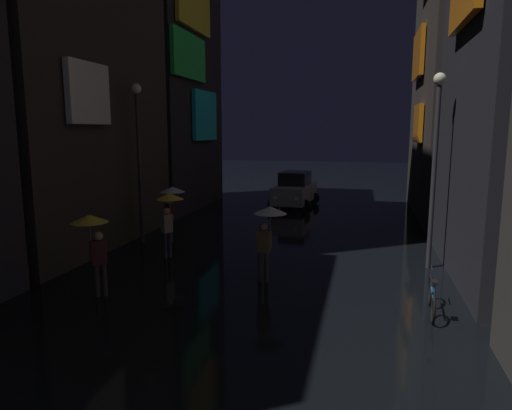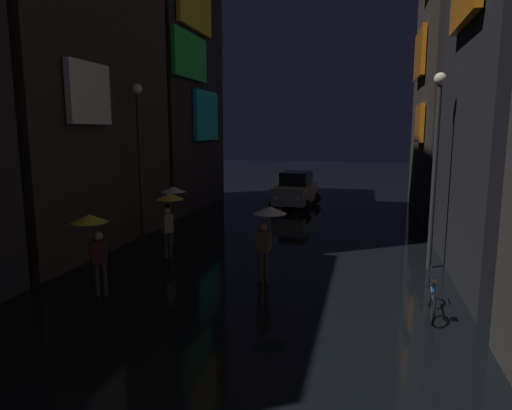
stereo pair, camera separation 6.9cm
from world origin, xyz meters
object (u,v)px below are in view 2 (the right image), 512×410
pedestrian_midstreet_centre_yellow (93,232)px  car_distant (296,190)px  streetlamp_right_far (436,150)px  pedestrian_midstreet_left_yellow (169,207)px  streetlamp_left_far (139,146)px  pedestrian_near_crossing_clear (268,223)px  pedestrian_far_right_clear (172,199)px  bicycle_parked_at_storefront (432,298)px

pedestrian_midstreet_centre_yellow → car_distant: bearing=79.1°
pedestrian_midstreet_centre_yellow → streetlamp_right_far: 9.82m
pedestrian_midstreet_left_yellow → streetlamp_right_far: bearing=4.8°
pedestrian_midstreet_centre_yellow → streetlamp_left_far: size_ratio=0.37×
pedestrian_near_crossing_clear → streetlamp_right_far: 5.47m
pedestrian_far_right_clear → pedestrian_near_crossing_clear: 5.57m
pedestrian_near_crossing_clear → streetlamp_right_far: streetlamp_right_far is taller
pedestrian_midstreet_centre_yellow → pedestrian_far_right_clear: (-0.38, 5.63, 0.00)m
streetlamp_right_far → pedestrian_near_crossing_clear: bearing=-151.9°
streetlamp_left_far → pedestrian_midstreet_centre_yellow: bearing=-74.4°
pedestrian_far_right_clear → bicycle_parked_at_storefront: (8.46, -4.81, -1.28)m
pedestrian_midstreet_left_yellow → streetlamp_left_far: size_ratio=0.37×
pedestrian_midstreet_centre_yellow → pedestrian_midstreet_left_yellow: bearing=85.8°
pedestrian_midstreet_centre_yellow → pedestrian_far_right_clear: same height
car_distant → streetlamp_right_far: 11.90m
pedestrian_far_right_clear → streetlamp_right_far: streetlamp_right_far is taller
pedestrian_far_right_clear → car_distant: (3.22, 9.06, -0.74)m
pedestrian_far_right_clear → car_distant: bearing=70.4°
pedestrian_midstreet_centre_yellow → bicycle_parked_at_storefront: pedestrian_midstreet_centre_yellow is taller
streetlamp_left_far → bicycle_parked_at_storefront: bearing=-25.7°
pedestrian_far_right_clear → streetlamp_left_far: (-1.14, -0.19, 1.93)m
pedestrian_midstreet_left_yellow → pedestrian_midstreet_centre_yellow: bearing=-94.2°
pedestrian_far_right_clear → bicycle_parked_at_storefront: 9.82m
car_distant → streetlamp_right_far: (5.64, -10.13, 2.67)m
streetlamp_right_far → pedestrian_midstreet_centre_yellow: bearing=-151.7°
pedestrian_near_crossing_clear → pedestrian_far_right_clear: bearing=141.4°
bicycle_parked_at_storefront → streetlamp_left_far: (-9.60, 4.62, 3.21)m
streetlamp_right_far → streetlamp_left_far: 10.04m
pedestrian_midstreet_centre_yellow → streetlamp_left_far: streetlamp_left_far is taller
pedestrian_far_right_clear → car_distant: pedestrian_far_right_clear is taller
pedestrian_far_right_clear → pedestrian_near_crossing_clear: size_ratio=1.00×
streetlamp_right_far → car_distant: bearing=119.1°
pedestrian_far_right_clear → streetlamp_right_far: (8.86, -1.06, 1.93)m
pedestrian_near_crossing_clear → streetlamp_left_far: 6.68m
pedestrian_midstreet_left_yellow → pedestrian_far_right_clear: bearing=110.9°
bicycle_parked_at_storefront → car_distant: car_distant is taller
pedestrian_near_crossing_clear → bicycle_parked_at_storefront: size_ratio=1.17×
pedestrian_far_right_clear → car_distant: size_ratio=0.50×
pedestrian_midstreet_left_yellow → bicycle_parked_at_storefront: (7.80, -3.06, -1.28)m
pedestrian_near_crossing_clear → car_distant: bearing=95.2°
pedestrian_midstreet_centre_yellow → pedestrian_midstreet_left_yellow: (0.29, 3.88, 0.00)m
pedestrian_midstreet_centre_yellow → streetlamp_right_far: bearing=28.3°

